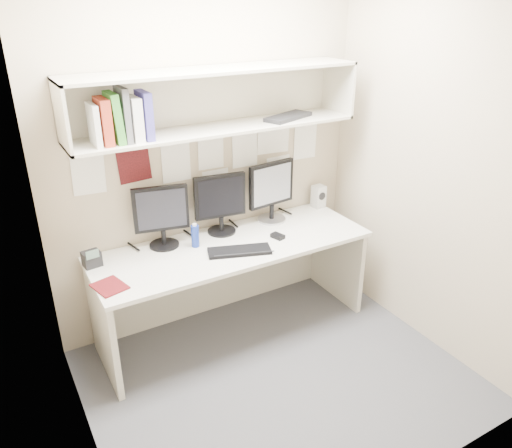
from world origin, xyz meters
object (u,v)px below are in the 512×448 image
monitor_left (161,214)px  keyboard (239,251)px  desk (233,287)px  desk_phone (92,259)px  speaker (318,196)px  maroon_notebook (110,286)px  monitor_center (220,201)px  monitor_right (271,189)px

monitor_left → keyboard: 0.60m
desk → desk_phone: (-0.94, 0.17, 0.42)m
desk → keyboard: size_ratio=4.62×
speaker → maroon_notebook: 1.90m
monitor_center → desk_phone: 0.98m
keyboard → maroon_notebook: keyboard is taller
desk → speaker: speaker is taller
monitor_center → speaker: (0.92, 0.03, -0.15)m
monitor_left → monitor_center: size_ratio=0.99×
keyboard → maroon_notebook: (-0.90, -0.01, -0.00)m
monitor_center → maroon_notebook: (-0.94, -0.37, -0.24)m
keyboard → monitor_center: bearing=103.1°
desk → monitor_right: (0.46, 0.22, 0.62)m
speaker → monitor_center: bearing=177.1°
desk → monitor_left: monitor_left is taller
monitor_left → maroon_notebook: size_ratio=2.16×
monitor_left → monitor_right: monitor_right is taller
monitor_center → monitor_right: size_ratio=0.95×
monitor_left → desk_phone: (-0.51, -0.05, -0.19)m
monitor_left → speaker: 1.38m
desk → desk_phone: desk_phone is taller
monitor_right → keyboard: 0.65m
maroon_notebook → desk: bearing=-5.3°
monitor_center → desk_phone: (-0.96, -0.05, -0.19)m
maroon_notebook → speaker: bearing=-2.4°
desk_phone → monitor_center: bearing=-4.6°
monitor_center → desk_phone: bearing=-169.6°
monitor_center → maroon_notebook: 1.03m
keyboard → maroon_notebook: 0.90m
monitor_center → maroon_notebook: monitor_center is taller
monitor_right → monitor_center: bearing=173.0°
keyboard → speaker: bearing=41.4°
monitor_left → monitor_right: bearing=11.8°
speaker → desk: bearing=-169.9°
desk_phone → maroon_notebook: bearing=-93.0°
desk → speaker: 1.07m
monitor_center → speaker: monitor_center is taller
keyboard → desk_phone: desk_phone is taller
monitor_center → desk: bearing=-88.2°
monitor_right → keyboard: monitor_right is taller
monitor_center → monitor_right: (0.44, -0.00, 0.01)m
keyboard → monitor_right: bearing=56.4°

